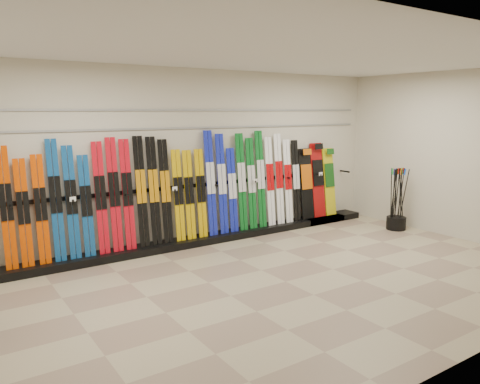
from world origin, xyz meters
TOP-DOWN VIEW (x-y plane):
  - floor at (0.00, 0.00)m, footprint 8.00×8.00m
  - back_wall at (0.00, 2.50)m, footprint 8.00×0.00m
  - right_wall at (4.00, 0.00)m, footprint 0.00×5.00m
  - ceiling at (0.00, 0.00)m, footprint 8.00×8.00m
  - ski_rack_base at (0.22, 2.28)m, footprint 8.00×0.40m
  - skis at (-0.44, 2.32)m, footprint 5.36×0.21m
  - snowboards at (2.76, 2.35)m, footprint 0.93×0.23m
  - pole_bin at (3.60, 1.00)m, footprint 0.37×0.37m
  - ski_poles at (3.59, 1.01)m, footprint 0.40×0.31m
  - slatwall_rail_0 at (0.00, 2.48)m, footprint 7.60×0.02m
  - slatwall_rail_1 at (0.00, 2.48)m, footprint 7.60×0.02m

SIDE VIEW (x-z plane):
  - floor at x=0.00m, z-range 0.00..0.00m
  - ski_rack_base at x=0.22m, z-range 0.00..0.12m
  - pole_bin at x=3.60m, z-range 0.00..0.25m
  - ski_poles at x=3.59m, z-range 0.02..1.20m
  - snowboards at x=2.76m, z-range 0.08..1.60m
  - skis at x=-0.44m, z-range 0.04..1.88m
  - back_wall at x=0.00m, z-range -2.50..5.50m
  - right_wall at x=4.00m, z-range -1.00..4.00m
  - slatwall_rail_0 at x=0.00m, z-range 1.98..2.02m
  - slatwall_rail_1 at x=0.00m, z-range 2.28..2.31m
  - ceiling at x=0.00m, z-range 3.00..3.00m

